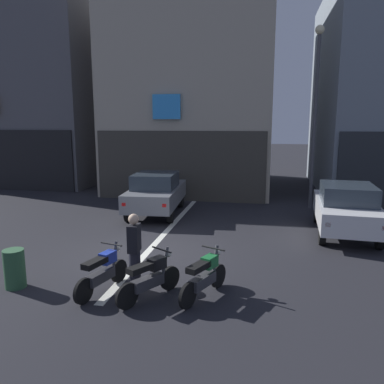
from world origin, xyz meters
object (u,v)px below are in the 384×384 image
object	(u,v)px
motorcycle_green_row_centre	(204,276)
motorcycle_black_row_left_mid	(150,277)
street_lamp	(316,101)
motorcycle_blue_row_leftmost	(102,271)
person_by_motorcycles	(134,252)
car_grey_crossing_near	(156,192)
car_white_parked_kerbside	(346,208)
car_silver_down_street	(243,172)
trash_bin	(15,269)

from	to	relation	value
motorcycle_green_row_centre	motorcycle_black_row_left_mid	bearing A→B (deg)	-165.52
street_lamp	motorcycle_blue_row_leftmost	distance (m)	11.27
motorcycle_black_row_left_mid	person_by_motorcycles	distance (m)	0.68
motorcycle_blue_row_leftmost	motorcycle_green_row_centre	bearing A→B (deg)	4.53
car_grey_crossing_near	person_by_motorcycles	distance (m)	6.84
street_lamp	person_by_motorcycles	bearing A→B (deg)	-117.15
car_white_parked_kerbside	motorcycle_green_row_centre	size ratio (longest dim) A/B	2.70
car_silver_down_street	motorcycle_green_row_centre	size ratio (longest dim) A/B	2.65
car_grey_crossing_near	trash_bin	size ratio (longest dim) A/B	4.96
motorcycle_blue_row_leftmost	trash_bin	world-z (taller)	motorcycle_blue_row_leftmost
person_by_motorcycles	car_white_parked_kerbside	bearing A→B (deg)	44.63
car_grey_crossing_near	motorcycle_green_row_centre	xyz separation A→B (m)	(2.98, -6.74, -0.43)
car_grey_crossing_near	motorcycle_black_row_left_mid	xyz separation A→B (m)	(1.91, -7.02, -0.43)
motorcycle_black_row_left_mid	motorcycle_green_row_centre	bearing A→B (deg)	14.48
car_silver_down_street	motorcycle_blue_row_leftmost	distance (m)	13.88
car_silver_down_street	trash_bin	world-z (taller)	car_silver_down_street
car_silver_down_street	motorcycle_black_row_left_mid	size ratio (longest dim) A/B	2.82
car_silver_down_street	motorcycle_blue_row_leftmost	size ratio (longest dim) A/B	2.53
car_silver_down_street	motorcycle_green_row_centre	xyz separation A→B (m)	(0.01, -13.54, -0.43)
car_grey_crossing_near	motorcycle_green_row_centre	world-z (taller)	car_grey_crossing_near
car_white_parked_kerbside	motorcycle_blue_row_leftmost	world-z (taller)	car_white_parked_kerbside
car_silver_down_street	trash_bin	xyz separation A→B (m)	(-4.09, -13.86, -0.46)
motorcycle_blue_row_leftmost	motorcycle_green_row_centre	xyz separation A→B (m)	(2.14, 0.17, 0.00)
street_lamp	motorcycle_green_row_centre	bearing A→B (deg)	-108.90
motorcycle_blue_row_leftmost	trash_bin	xyz separation A→B (m)	(-1.96, -0.15, -0.03)
street_lamp	motorcycle_blue_row_leftmost	world-z (taller)	street_lamp
car_grey_crossing_near	street_lamp	xyz separation A→B (m)	(6.06, 2.26, 3.52)
street_lamp	motorcycle_black_row_left_mid	xyz separation A→B (m)	(-4.15, -9.28, -3.95)
motorcycle_green_row_centre	street_lamp	bearing A→B (deg)	71.10
motorcycle_green_row_centre	trash_bin	bearing A→B (deg)	-175.54
car_grey_crossing_near	car_silver_down_street	size ratio (longest dim) A/B	1.02
motorcycle_blue_row_leftmost	motorcycle_black_row_left_mid	world-z (taller)	same
motorcycle_blue_row_leftmost	trash_bin	size ratio (longest dim) A/B	1.92
motorcycle_blue_row_leftmost	motorcycle_black_row_left_mid	distance (m)	1.08
trash_bin	motorcycle_black_row_left_mid	bearing A→B (deg)	0.84
motorcycle_green_row_centre	trash_bin	size ratio (longest dim) A/B	1.83
street_lamp	motorcycle_green_row_centre	world-z (taller)	street_lamp
car_white_parked_kerbside	person_by_motorcycles	xyz separation A→B (m)	(-5.24, -5.17, -0.03)
car_grey_crossing_near	motorcycle_green_row_centre	distance (m)	7.38
motorcycle_black_row_left_mid	motorcycle_green_row_centre	distance (m)	1.10
street_lamp	motorcycle_green_row_centre	distance (m)	10.30
car_silver_down_street	motorcycle_blue_row_leftmost	xyz separation A→B (m)	(-2.13, -13.71, -0.43)
person_by_motorcycles	street_lamp	bearing A→B (deg)	62.85
street_lamp	car_white_parked_kerbside	bearing A→B (deg)	-80.23
car_silver_down_street	street_lamp	bearing A→B (deg)	-55.74
street_lamp	trash_bin	size ratio (longest dim) A/B	8.59
trash_bin	motorcycle_blue_row_leftmost	bearing A→B (deg)	4.38
motorcycle_blue_row_leftmost	car_white_parked_kerbside	bearing A→B (deg)	42.58
car_white_parked_kerbside	street_lamp	bearing A→B (deg)	99.77
street_lamp	motorcycle_black_row_left_mid	world-z (taller)	street_lamp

